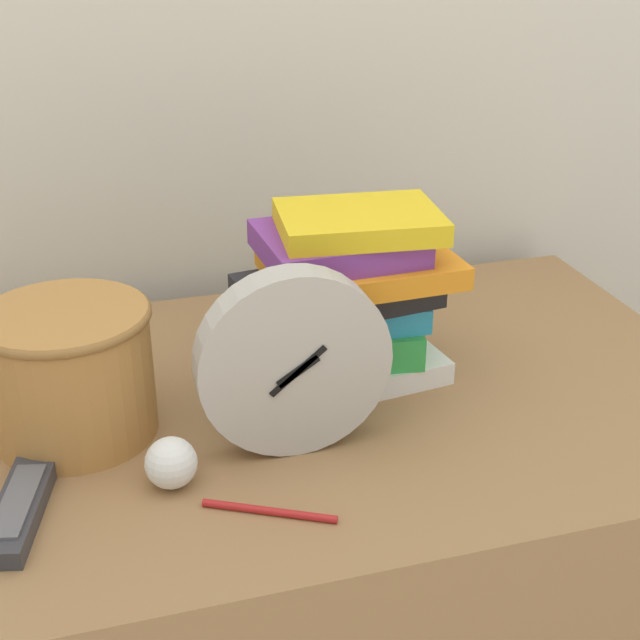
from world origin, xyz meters
name	(u,v)px	position (x,y,z in m)	size (l,w,h in m)	color
desk	(259,626)	(0.00, 0.33, 0.36)	(1.20, 0.66, 0.73)	olive
desk_clock	(294,363)	(0.03, 0.22, 0.83)	(0.21, 0.04, 0.21)	#B7B2A8
book_stack	(346,296)	(0.13, 0.36, 0.84)	(0.27, 0.19, 0.22)	white
basket	(70,369)	(-0.20, 0.32, 0.81)	(0.19, 0.19, 0.15)	#B27A3D
tv_remote	(19,509)	(-0.27, 0.17, 0.74)	(0.08, 0.16, 0.02)	#333338
crumpled_paper_ball	(171,463)	(-0.11, 0.19, 0.75)	(0.05, 0.05, 0.05)	white
pen	(269,511)	(-0.03, 0.11, 0.73)	(0.13, 0.07, 0.01)	#B21E1E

